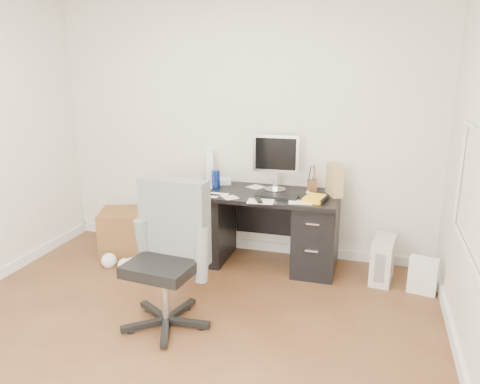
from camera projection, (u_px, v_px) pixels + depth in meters
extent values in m
plane|color=#4A2818|center=(165.00, 350.00, 3.34)|extent=(4.00, 4.00, 0.00)
cube|color=beige|center=(242.00, 126.00, 4.83)|extent=(4.00, 0.02, 2.70)
cube|color=silver|center=(242.00, 243.00, 5.17)|extent=(4.00, 0.03, 0.10)
cube|color=black|center=(262.00, 194.00, 4.59)|extent=(1.50, 0.70, 0.04)
cube|color=black|center=(210.00, 225.00, 4.84)|extent=(0.40, 0.60, 0.71)
cube|color=black|center=(316.00, 236.00, 4.55)|extent=(0.40, 0.60, 0.71)
cube|color=black|center=(269.00, 211.00, 4.97)|extent=(0.70, 0.03, 0.51)
cube|color=black|center=(277.00, 196.00, 4.42)|extent=(0.41, 0.15, 0.02)
sphere|color=#A8A8AD|center=(308.00, 193.00, 4.47)|extent=(0.06, 0.06, 0.05)
cylinder|color=#16369C|center=(216.00, 179.00, 4.70)|extent=(0.10, 0.10, 0.19)
cube|color=silver|center=(209.00, 167.00, 4.91)|extent=(0.24, 0.33, 0.34)
cube|color=#9D7F4C|center=(335.00, 180.00, 4.46)|extent=(0.22, 0.28, 0.30)
cube|color=#F2AC1A|center=(315.00, 199.00, 4.31)|extent=(0.22, 0.26, 0.04)
cube|color=beige|center=(383.00, 260.00, 4.37)|extent=(0.24, 0.43, 0.41)
cube|color=silver|center=(423.00, 276.00, 4.13)|extent=(0.27, 0.22, 0.33)
cube|color=#522E18|center=(124.00, 231.00, 5.02)|extent=(0.58, 0.58, 0.46)
cube|color=slate|center=(208.00, 242.00, 5.07)|extent=(0.38, 0.32, 0.21)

